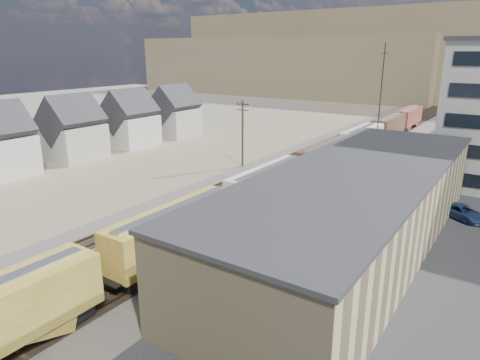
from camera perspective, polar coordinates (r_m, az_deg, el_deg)
The scene contains 11 objects.
ballast_bed at distance 67.60m, azimuth 10.15°, elevation 2.16°, with size 18.00×200.00×0.06m, color #4C4742.
dirt_yard at distance 70.21m, azimuth -8.41°, elevation 2.78°, with size 24.00×180.00×0.03m, color #797053.
asphalt_lot at distance 48.16m, azimuth 26.84°, elevation -5.52°, with size 26.00×120.00×0.04m, color #232326.
rail_tracks at distance 67.80m, azimuth 9.73°, elevation 2.30°, with size 11.40×200.00×0.24m.
freight_train at distance 53.64m, azimuth 8.08°, elevation 1.48°, with size 3.00×119.74×4.46m.
warehouse at distance 39.03m, azimuth 15.19°, elevation -3.53°, with size 12.40×40.40×7.25m.
utility_pole_north at distance 63.62m, azimuth 0.34°, elevation 6.38°, with size 2.20×0.32×10.00m.
radio_mast at distance 73.24m, azimuth 18.17°, elevation 9.96°, with size 1.20×0.16×18.00m.
townhouse_row at distance 70.89m, azimuth -25.38°, elevation 5.05°, with size 8.15×68.16×10.47m.
hills_north at distance 179.78m, azimuth 26.76°, elevation 14.23°, with size 265.00×80.00×32.00m.
parked_car_blue at distance 50.32m, azimuth 27.59°, elevation -3.87°, with size 2.34×5.06×1.41m, color navy.
Camera 1 is at (26.42, -9.91, 16.84)m, focal length 32.00 mm.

